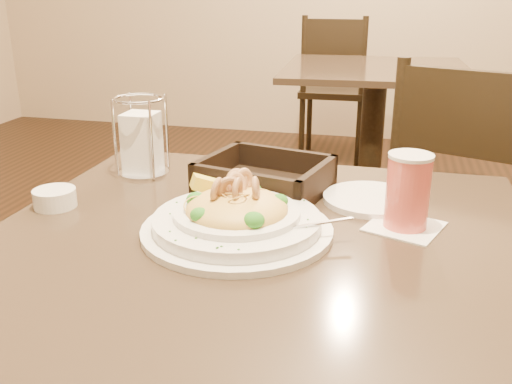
% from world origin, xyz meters
% --- Properties ---
extents(main_table, '(0.90, 0.90, 0.72)m').
position_xyz_m(main_table, '(0.00, 0.00, 0.49)').
color(main_table, black).
rests_on(main_table, ground).
extents(background_table, '(0.95, 0.95, 0.72)m').
position_xyz_m(background_table, '(0.09, 2.12, 0.49)').
color(background_table, black).
rests_on(background_table, ground).
extents(dining_chair_near, '(0.54, 0.54, 0.93)m').
position_xyz_m(dining_chair_near, '(0.43, 0.83, 0.50)').
color(dining_chair_near, black).
rests_on(dining_chair_near, ground).
extents(dining_chair_far, '(0.43, 0.43, 0.93)m').
position_xyz_m(dining_chair_far, '(-0.19, 2.85, 0.50)').
color(dining_chair_far, black).
rests_on(dining_chair_far, ground).
extents(pasta_bowl, '(0.35, 0.32, 0.10)m').
position_xyz_m(pasta_bowl, '(-0.04, 0.03, 0.75)').
color(pasta_bowl, white).
rests_on(pasta_bowl, main_table).
extents(drink_glass, '(0.15, 0.15, 0.13)m').
position_xyz_m(drink_glass, '(0.24, 0.12, 0.79)').
color(drink_glass, white).
rests_on(drink_glass, main_table).
extents(bread_basket, '(0.27, 0.24, 0.07)m').
position_xyz_m(bread_basket, '(-0.04, 0.24, 0.74)').
color(bread_basket, black).
rests_on(bread_basket, main_table).
extents(napkin_caddy, '(0.11, 0.11, 0.17)m').
position_xyz_m(napkin_caddy, '(-0.32, 0.28, 0.79)').
color(napkin_caddy, silver).
rests_on(napkin_caddy, main_table).
extents(side_plate, '(0.21, 0.21, 0.01)m').
position_xyz_m(side_plate, '(0.17, 0.23, 0.73)').
color(side_plate, white).
rests_on(side_plate, main_table).
extents(butter_ramekin, '(0.09, 0.09, 0.03)m').
position_xyz_m(butter_ramekin, '(-0.40, 0.06, 0.74)').
color(butter_ramekin, white).
rests_on(butter_ramekin, main_table).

